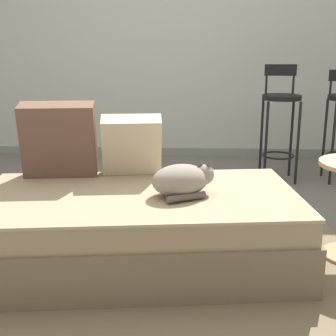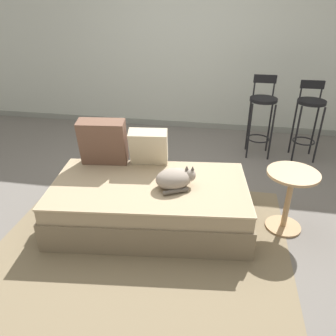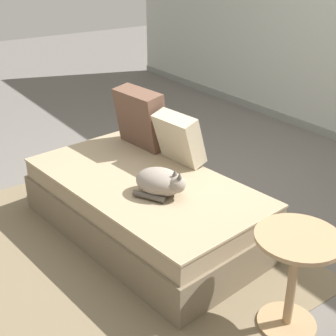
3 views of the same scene
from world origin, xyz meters
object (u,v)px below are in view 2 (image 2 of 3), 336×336
(couch, at_px, (150,203))
(throw_pillow_middle, at_px, (149,147))
(bar_stool_by_doorway, at_px, (309,113))
(cat, at_px, (175,178))
(throw_pillow_corner, at_px, (103,142))
(side_table, at_px, (290,193))
(bar_stool_near_window, at_px, (262,110))

(couch, height_order, throw_pillow_middle, throw_pillow_middle)
(bar_stool_by_doorway, bearing_deg, cat, -128.89)
(throw_pillow_middle, distance_m, bar_stool_by_doorway, 2.21)
(cat, height_order, bar_stool_by_doorway, bar_stool_by_doorway)
(throw_pillow_corner, relative_size, throw_pillow_middle, 1.21)
(couch, height_order, side_table, side_table)
(throw_pillow_middle, distance_m, cat, 0.51)
(throw_pillow_corner, distance_m, side_table, 1.77)
(bar_stool_near_window, relative_size, side_table, 1.79)
(couch, bearing_deg, throw_pillow_middle, 103.24)
(side_table, bearing_deg, bar_stool_near_window, 95.29)
(bar_stool_by_doorway, bearing_deg, couch, -133.52)
(couch, relative_size, throw_pillow_middle, 4.82)
(throw_pillow_corner, xyz_separation_m, side_table, (1.74, -0.18, -0.28))
(bar_stool_by_doorway, distance_m, side_table, 1.67)
(throw_pillow_corner, bearing_deg, throw_pillow_middle, 6.47)
(couch, distance_m, bar_stool_near_window, 2.08)
(bar_stool_near_window, height_order, side_table, bar_stool_near_window)
(cat, bearing_deg, bar_stool_near_window, 64.36)
(throw_pillow_corner, distance_m, cat, 0.84)
(throw_pillow_middle, relative_size, bar_stool_near_window, 0.37)
(cat, bearing_deg, bar_stool_by_doorway, 51.11)
(couch, distance_m, side_table, 1.24)
(bar_stool_by_doorway, bearing_deg, throw_pillow_corner, -146.79)
(throw_pillow_corner, height_order, side_table, throw_pillow_corner)
(cat, height_order, bar_stool_near_window, bar_stool_near_window)
(couch, distance_m, cat, 0.37)
(throw_pillow_corner, bearing_deg, bar_stool_by_doorway, 33.21)
(couch, xyz_separation_m, throw_pillow_corner, (-0.52, 0.31, 0.44))
(couch, xyz_separation_m, bar_stool_near_window, (1.07, 1.73, 0.40))
(cat, distance_m, bar_stool_near_window, 1.94)
(throw_pillow_middle, xyz_separation_m, side_table, (1.31, -0.22, -0.24))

